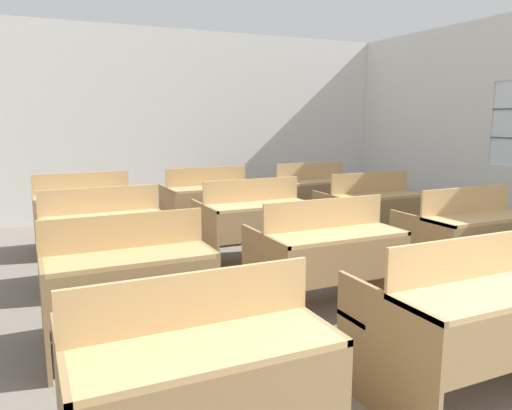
% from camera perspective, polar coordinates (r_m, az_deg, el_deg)
% --- Properties ---
extents(wall_back, '(7.15, 0.06, 2.88)m').
position_cam_1_polar(wall_back, '(8.08, -8.36, 9.17)').
color(wall_back, silver).
rests_on(wall_back, ground_plane).
extents(bench_front_left, '(1.07, 0.79, 0.91)m').
position_cam_1_polar(bench_front_left, '(2.23, -6.87, -18.84)').
color(bench_front_left, '#92744A').
rests_on(bench_front_left, ground_plane).
extents(bench_front_center, '(1.07, 0.79, 0.91)m').
position_cam_1_polar(bench_front_center, '(2.99, 22.87, -11.83)').
color(bench_front_center, '#95764C').
rests_on(bench_front_center, ground_plane).
extents(bench_second_left, '(1.07, 0.79, 0.91)m').
position_cam_1_polar(bench_second_left, '(3.48, -14.52, -8.29)').
color(bench_second_left, olive).
rests_on(bench_second_left, ground_plane).
extents(bench_second_center, '(1.07, 0.79, 0.91)m').
position_cam_1_polar(bench_second_center, '(4.00, 7.95, -5.67)').
color(bench_second_center, '#96774D').
rests_on(bench_second_center, ground_plane).
extents(bench_second_right, '(1.07, 0.79, 0.91)m').
position_cam_1_polar(bench_second_right, '(4.99, 22.90, -3.23)').
color(bench_second_right, '#96774D').
rests_on(bench_second_right, ground_plane).
extents(bench_third_left, '(1.07, 0.79, 0.91)m').
position_cam_1_polar(bench_third_left, '(4.81, -17.15, -3.36)').
color(bench_third_left, '#9A7C51').
rests_on(bench_third_left, ground_plane).
extents(bench_third_center, '(1.07, 0.79, 0.91)m').
position_cam_1_polar(bench_third_center, '(5.21, -0.36, -1.90)').
color(bench_third_center, '#987A50').
rests_on(bench_third_center, ground_plane).
extents(bench_third_right, '(1.07, 0.79, 0.91)m').
position_cam_1_polar(bench_third_right, '(5.98, 12.95, -0.61)').
color(bench_third_right, olive).
rests_on(bench_third_right, ground_plane).
extents(bench_back_left, '(1.07, 0.79, 0.91)m').
position_cam_1_polar(bench_back_left, '(6.14, -19.11, -0.64)').
color(bench_back_left, '#9A7C51').
rests_on(bench_back_left, ground_plane).
extents(bench_back_center, '(1.07, 0.79, 0.91)m').
position_cam_1_polar(bench_back_center, '(6.46, -5.53, 0.37)').
color(bench_back_center, '#93754A').
rests_on(bench_back_center, ground_plane).
extents(bench_back_right, '(1.07, 0.79, 0.91)m').
position_cam_1_polar(bench_back_right, '(7.11, 6.31, 1.24)').
color(bench_back_right, '#9A7C52').
rests_on(bench_back_right, ground_plane).
extents(wastepaper_bin, '(0.31, 0.31, 0.38)m').
position_cam_1_polar(wastepaper_bin, '(8.72, 14.61, 0.76)').
color(wastepaper_bin, '#33477A').
rests_on(wastepaper_bin, ground_plane).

